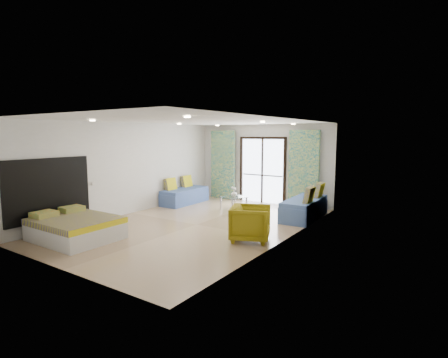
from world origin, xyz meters
The scene contains 24 objects.
floor centered at (0.00, 0.00, 0.00)m, with size 5.00×7.50×0.01m, color #9D7F5E, non-canonical shape.
ceiling centered at (0.00, 0.00, 2.70)m, with size 5.00×7.50×0.01m, color silver, non-canonical shape.
wall_back centered at (0.00, 3.75, 1.35)m, with size 5.00×0.01×2.70m, color silver, non-canonical shape.
wall_front centered at (0.00, -3.75, 1.35)m, with size 5.00×0.01×2.70m, color silver, non-canonical shape.
wall_left centered at (-2.50, 0.00, 1.35)m, with size 0.01×7.50×2.70m, color silver, non-canonical shape.
wall_right centered at (2.50, 0.00, 1.35)m, with size 0.01×7.50×2.70m, color silver, non-canonical shape.
balcony_door centered at (0.00, 3.72, 1.26)m, with size 1.76×0.08×2.28m.
balcony_rail centered at (0.00, 3.73, 0.95)m, with size 1.52×0.03×0.04m, color #595451.
curtain_left centered at (-1.55, 3.57, 1.25)m, with size 1.00×0.10×2.50m, color silver.
curtain_right centered at (1.55, 3.57, 1.25)m, with size 1.00×0.10×2.50m, color silver.
downlight_a centered at (-1.40, -2.00, 2.67)m, with size 0.12×0.12×0.02m, color #FFE0B2.
downlight_b centered at (1.40, -2.00, 2.67)m, with size 0.12×0.12×0.02m, color #FFE0B2.
downlight_c centered at (-1.40, 1.00, 2.67)m, with size 0.12×0.12×0.02m, color #FFE0B2.
downlight_d centered at (1.40, 1.00, 2.67)m, with size 0.12×0.12×0.02m, color #FFE0B2.
downlight_e centered at (-1.40, 3.00, 2.67)m, with size 0.12×0.12×0.02m, color #FFE0B2.
downlight_f centered at (1.40, 3.00, 2.67)m, with size 0.12×0.12×0.02m, color #FFE0B2.
headboard centered at (-2.46, -2.53, 1.05)m, with size 0.06×2.10×1.50m, color black.
switch_plate centered at (-2.47, -1.28, 1.05)m, with size 0.02×0.10×0.10m, color silver.
bed centered at (-1.47, -2.53, 0.26)m, with size 1.80×1.47×0.62m.
daybed_left centered at (-2.12, 2.04, 0.28)m, with size 0.77×1.87×0.92m.
daybed_right centered at (2.12, 2.26, 0.31)m, with size 0.88×2.05×0.99m.
coffee_table centered at (-0.12, 2.05, 0.39)m, with size 0.83×0.83×0.76m.
vase centered at (-0.13, 2.07, 0.52)m, with size 0.18×0.19×0.18m, color white.
armchair centered at (1.87, -0.41, 0.43)m, with size 0.84×0.79×0.86m, color olive.
Camera 1 is at (5.58, -7.05, 2.34)m, focal length 28.00 mm.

